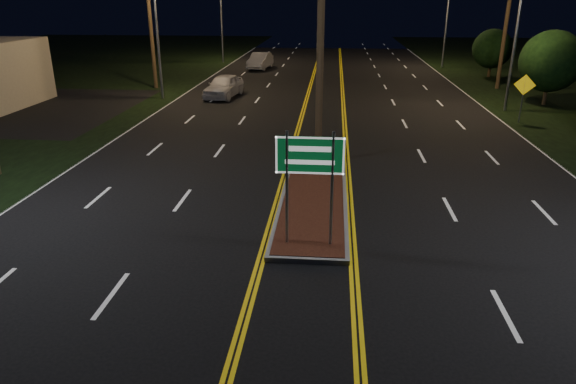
# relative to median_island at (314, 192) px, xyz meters

# --- Properties ---
(ground) EXTENTS (120.00, 120.00, 0.00)m
(ground) POSITION_rel_median_island_xyz_m (0.00, -7.00, -0.08)
(ground) COLOR black
(ground) RESTS_ON ground
(median_island) EXTENTS (2.25, 10.25, 0.17)m
(median_island) POSITION_rel_median_island_xyz_m (0.00, 0.00, 0.00)
(median_island) COLOR gray
(median_island) RESTS_ON ground
(highway_sign) EXTENTS (1.80, 0.08, 3.20)m
(highway_sign) POSITION_rel_median_island_xyz_m (0.00, -4.20, 2.32)
(highway_sign) COLOR gray
(highway_sign) RESTS_ON ground
(streetlight_left_mid) EXTENTS (1.91, 0.44, 9.00)m
(streetlight_left_mid) POSITION_rel_median_island_xyz_m (-10.61, 17.00, 5.57)
(streetlight_left_mid) COLOR gray
(streetlight_left_mid) RESTS_ON ground
(streetlight_left_far) EXTENTS (1.91, 0.44, 9.00)m
(streetlight_left_far) POSITION_rel_median_island_xyz_m (-10.61, 37.00, 5.57)
(streetlight_left_far) COLOR gray
(streetlight_left_far) RESTS_ON ground
(streetlight_right_mid) EXTENTS (1.91, 0.44, 9.00)m
(streetlight_right_mid) POSITION_rel_median_island_xyz_m (10.61, 15.00, 5.57)
(streetlight_right_mid) COLOR gray
(streetlight_right_mid) RESTS_ON ground
(streetlight_right_far) EXTENTS (1.91, 0.44, 9.00)m
(streetlight_right_far) POSITION_rel_median_island_xyz_m (10.61, 35.00, 5.57)
(streetlight_right_far) COLOR gray
(streetlight_right_far) RESTS_ON ground
(shrub_mid) EXTENTS (3.78, 3.78, 4.62)m
(shrub_mid) POSITION_rel_median_island_xyz_m (14.00, 17.00, 2.64)
(shrub_mid) COLOR #382819
(shrub_mid) RESTS_ON ground
(shrub_far) EXTENTS (3.24, 3.24, 3.96)m
(shrub_far) POSITION_rel_median_island_xyz_m (13.80, 29.00, 2.25)
(shrub_far) COLOR #382819
(shrub_far) RESTS_ON ground
(car_near) EXTENTS (2.98, 5.59, 1.78)m
(car_near) POSITION_rel_median_island_xyz_m (-6.93, 17.84, 0.80)
(car_near) COLOR silver
(car_near) RESTS_ON ground
(car_far) EXTENTS (2.81, 5.38, 1.72)m
(car_far) POSITION_rel_median_island_xyz_m (-6.44, 32.38, 0.77)
(car_far) COLOR #B7B8C2
(car_far) RESTS_ON ground
(warning_sign) EXTENTS (1.05, 0.38, 2.62)m
(warning_sign) POSITION_rel_median_island_xyz_m (10.80, 11.80, 1.63)
(warning_sign) COLOR gray
(warning_sign) RESTS_ON ground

